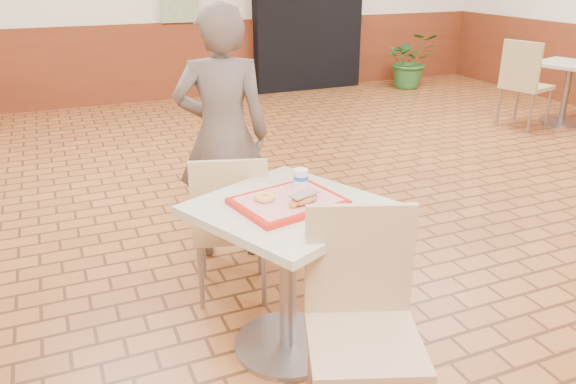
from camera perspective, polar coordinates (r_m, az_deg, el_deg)
name	(u,v)px	position (r m, az deg, el deg)	size (l,w,h in m)	color
room_shell	(482,7)	(3.45, 19.11, 17.37)	(8.01, 10.01, 3.01)	brown
wainscot_band	(461,175)	(3.66, 17.16, 1.66)	(8.00, 10.00, 1.00)	#642913
corridor_doorway	(308,10)	(8.26, 2.07, 17.96)	(1.60, 0.22, 2.20)	black
main_table	(288,255)	(2.55, 0.00, -6.38)	(0.71, 0.71, 0.75)	beige
chair_main_front	(362,314)	(2.17, 7.54, -12.19)	(0.54, 0.54, 0.90)	tan
chair_main_back	(230,220)	(2.97, -5.88, -2.90)	(0.48, 0.48, 0.84)	tan
customer	(223,136)	(3.37, -6.63, 5.66)	(0.56, 0.37, 1.54)	brown
serving_tray	(288,202)	(2.43, 0.00, -1.02)	(0.44, 0.34, 0.03)	red
ring_donut	(265,197)	(2.41, -2.40, -0.50)	(0.09, 0.09, 0.03)	#E7B254
long_john_donut	(303,199)	(2.37, 1.57, -0.72)	(0.16, 0.12, 0.05)	#BE6D37
paper_cup	(301,178)	(2.54, 1.31, 1.43)	(0.07, 0.07, 0.08)	silver
second_table	(568,83)	(7.20, 26.55, 9.90)	(0.65, 0.65, 0.69)	#BCB498
chair_second_left	(524,80)	(6.74, 22.84, 10.44)	(0.55, 0.55, 0.96)	tan
potted_plant	(410,60)	(8.59, 12.34, 12.95)	(0.72, 0.63, 0.80)	#275F26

